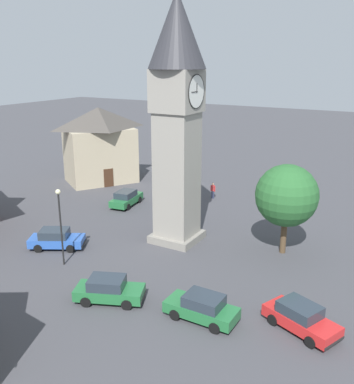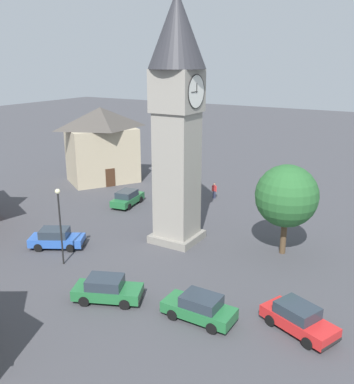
{
  "view_description": "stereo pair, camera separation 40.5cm",
  "coord_description": "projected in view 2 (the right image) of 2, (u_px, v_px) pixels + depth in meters",
  "views": [
    {
      "loc": [
        27.99,
        16.17,
        14.04
      ],
      "look_at": [
        0.0,
        0.0,
        4.06
      ],
      "focal_mm": 40.54,
      "sensor_mm": 36.0,
      "label": 1
    },
    {
      "loc": [
        27.79,
        16.52,
        14.04
      ],
      "look_at": [
        0.0,
        0.0,
        4.06
      ],
      "focal_mm": 40.54,
      "sensor_mm": 36.0,
      "label": 2
    }
  ],
  "objects": [
    {
      "name": "ground_plane",
      "position": [
        177.0,
        240.0,
        35.03
      ],
      "size": [
        200.0,
        200.0,
        0.0
      ],
      "primitive_type": "plane",
      "color": "#424247"
    },
    {
      "name": "clock_tower",
      "position": [
        177.0,
        102.0,
        31.79
      ],
      "size": [
        4.23,
        4.23,
        18.87
      ],
      "color": "gray",
      "rests_on": "ground"
    },
    {
      "name": "car_blue_kerb",
      "position": [
        298.0,
        319.0,
        23.11
      ],
      "size": [
        3.16,
        4.46,
        1.53
      ],
      "color": "red",
      "rests_on": "ground"
    },
    {
      "name": "car_silver_kerb",
      "position": [
        107.0,
        289.0,
        26.05
      ],
      "size": [
        3.16,
        4.46,
        1.53
      ],
      "color": "#236B38",
      "rests_on": "ground"
    },
    {
      "name": "car_red_corner",
      "position": [
        56.0,
        238.0,
        33.42
      ],
      "size": [
        3.48,
        4.43,
        1.53
      ],
      "color": "#2D5BB7",
      "rests_on": "ground"
    },
    {
      "name": "car_white_side",
      "position": [
        199.0,
        307.0,
        24.13
      ],
      "size": [
        1.84,
        4.14,
        1.53
      ],
      "color": "#236B38",
      "rests_on": "ground"
    },
    {
      "name": "car_black_far",
      "position": [
        127.0,
        198.0,
        43.08
      ],
      "size": [
        4.32,
        2.26,
        1.53
      ],
      "color": "#236B38",
      "rests_on": "ground"
    },
    {
      "name": "pedestrian",
      "position": [
        214.0,
        189.0,
        45.11
      ],
      "size": [
        0.24,
        0.56,
        1.69
      ],
      "color": "#2D3351",
      "rests_on": "ground"
    },
    {
      "name": "tree",
      "position": [
        287.0,
        196.0,
        31.37
      ],
      "size": [
        4.59,
        4.59,
        6.81
      ],
      "color": "brown",
      "rests_on": "ground"
    },
    {
      "name": "building_corner_back",
      "position": [
        102.0,
        144.0,
        50.63
      ],
      "size": [
        9.72,
        9.04,
        8.73
      ],
      "color": "tan",
      "rests_on": "ground"
    },
    {
      "name": "lamp_post",
      "position": [
        60.0,
        215.0,
        29.87
      ],
      "size": [
        0.36,
        0.36,
        5.6
      ],
      "color": "black",
      "rests_on": "ground"
    }
  ]
}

